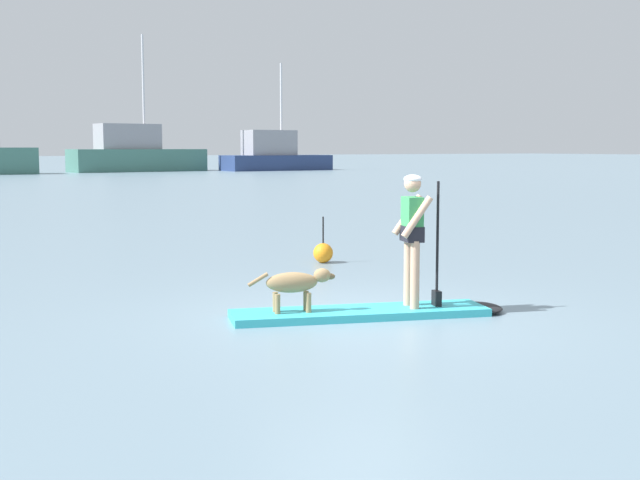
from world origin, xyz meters
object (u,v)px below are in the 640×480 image
moored_boat_starboard (136,154)px  marker_buoy (323,253)px  paddleboard (377,312)px  person_paddler (413,230)px  moored_boat_port (274,155)px  dog (296,283)px

moored_boat_starboard → marker_buoy: moored_boat_starboard is taller
paddleboard → person_paddler: person_paddler is taller
person_paddler → moored_boat_port: 68.97m
person_paddler → moored_boat_port: moored_boat_port is taller
person_paddler → moored_boat_starboard: 67.40m
moored_boat_starboard → moored_boat_port: size_ratio=1.19×
moored_boat_port → marker_buoy: size_ratio=11.83×
paddleboard → moored_boat_port: moored_boat_port is taller
paddleboard → moored_boat_port: (30.93, 61.72, 1.33)m
dog → marker_buoy: 5.34m
paddleboard → moored_boat_port: size_ratio=0.35×
paddleboard → marker_buoy: (2.02, 4.72, 0.14)m
dog → marker_buoy: marker_buoy is taller
person_paddler → moored_boat_port: bearing=63.8°
marker_buoy → moored_boat_port: bearing=63.1°
paddleboard → dog: bearing=162.1°
paddleboard → person_paddler: (0.46, -0.15, 1.05)m
dog → moored_boat_port: size_ratio=0.11×
moored_boat_starboard → person_paddler: bearing=-105.7°
dog → person_paddler: bearing=-17.9°
paddleboard → person_paddler: 1.16m
moored_boat_port → marker_buoy: (-28.91, -57.01, -1.19)m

